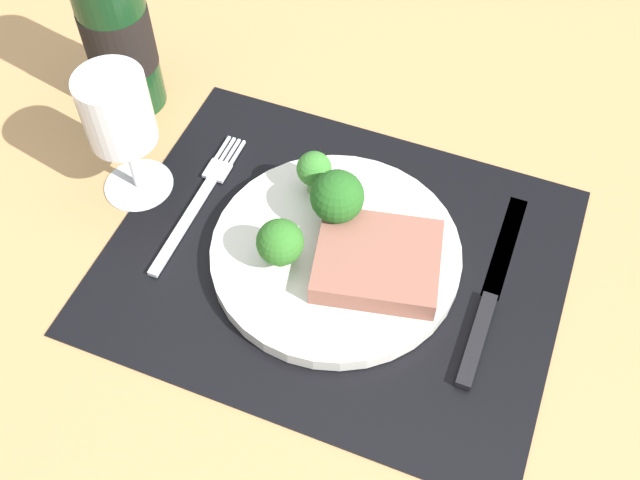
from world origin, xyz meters
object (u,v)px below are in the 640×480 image
(wine_bottle, at_px, (115,25))
(plate, at_px, (336,254))
(steak, at_px, (377,261))
(knife, at_px, (489,301))
(wine_glass, at_px, (118,117))
(fork, at_px, (199,200))

(wine_bottle, bearing_deg, plate, -22.94)
(plate, distance_m, wine_bottle, 0.34)
(steak, distance_m, wine_bottle, 0.37)
(plate, bearing_deg, steak, -8.86)
(steak, relative_size, knife, 0.50)
(wine_bottle, bearing_deg, steak, -21.24)
(knife, distance_m, wine_bottle, 0.47)
(wine_bottle, height_order, wine_glass, wine_bottle)
(knife, height_order, wine_bottle, wine_bottle)
(knife, xyz_separation_m, wine_glass, (-0.38, 0.01, 0.10))
(wine_bottle, distance_m, wine_glass, 0.13)
(wine_glass, bearing_deg, wine_bottle, 121.53)
(plate, xyz_separation_m, wine_bottle, (-0.30, 0.13, 0.10))
(plate, distance_m, steak, 0.05)
(plate, distance_m, wine_glass, 0.24)
(steak, height_order, wine_bottle, wine_bottle)
(fork, distance_m, wine_glass, 0.12)
(plate, xyz_separation_m, wine_glass, (-0.23, 0.01, 0.09))
(plate, height_order, knife, plate)
(steak, height_order, knife, steak)
(steak, relative_size, fork, 0.60)
(steak, xyz_separation_m, wine_bottle, (-0.34, 0.13, 0.08))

